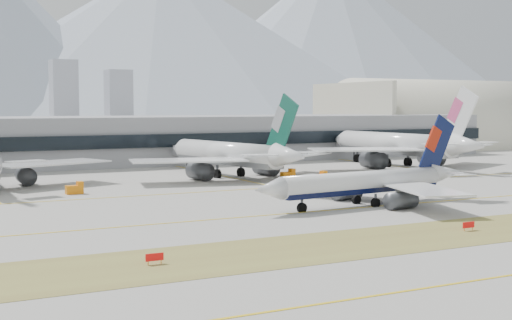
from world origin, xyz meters
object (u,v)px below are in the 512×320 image
widebody_cathay (231,155)px  terminal (104,140)px  taxiing_airliner (369,183)px  hangar (433,147)px  widebody_china_air (400,145)px

widebody_cathay → terminal: bearing=7.1°
taxiing_airliner → hangar: hangar is taller
widebody_china_air → hangar: (77.99, 73.95, -6.32)m
widebody_cathay → widebody_china_air: 59.87m
widebody_china_air → widebody_cathay: bearing=92.9°
taxiing_airliner → widebody_china_air: widebody_china_air is taller
widebody_china_air → terminal: size_ratio=0.24×
terminal → hangar: 156.05m
taxiing_airliner → hangar: size_ratio=0.56×
widebody_china_air → hangar: hangar is taller
terminal → hangar: hangar is taller
widebody_cathay → hangar: (137.57, 79.79, -5.62)m
taxiing_airliner → widebody_cathay: (-1.16, 57.79, 1.65)m
taxiing_airliner → widebody_cathay: widebody_cathay is taller
terminal → hangar: size_ratio=3.08×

